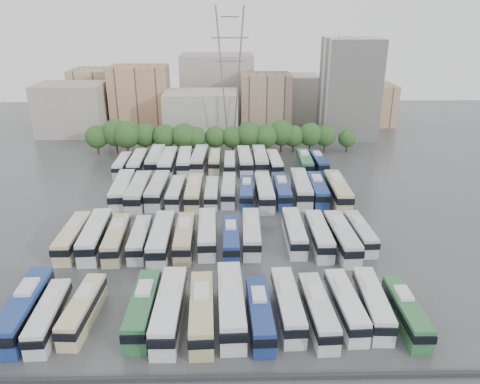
{
  "coord_description": "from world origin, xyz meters",
  "views": [
    {
      "loc": [
        1.87,
        -68.22,
        33.49
      ],
      "look_at": [
        3.52,
        8.52,
        3.0
      ],
      "focal_mm": 35.0,
      "sensor_mm": 36.0,
      "label": 1
    }
  ],
  "objects_px": {
    "bus_r3_s1": "(138,163)",
    "bus_r3_s3": "(168,162)",
    "bus_r0_s0": "(25,309)",
    "bus_r2_s3": "(158,190)",
    "bus_r3_s8": "(245,161)",
    "bus_r3_s5": "(199,159)",
    "bus_r1_s8": "(251,233)",
    "bus_r2_s10": "(282,191)",
    "bus_r2_s7": "(229,189)",
    "bus_r3_s9": "(260,160)",
    "bus_r0_s8": "(260,313)",
    "bus_r0_s13": "(406,311)",
    "electricity_pylon": "(230,71)",
    "bus_r2_s5": "(194,192)",
    "bus_r2_s6": "(212,193)",
    "bus_r3_s13": "(318,162)",
    "bus_r1_s11": "(319,235)",
    "bus_r1_s10": "(294,232)",
    "bus_r2_s9": "(264,191)",
    "bus_r3_s4": "(185,161)",
    "bus_r1_s5": "(185,237)",
    "bus_r3_s0": "(122,164)",
    "bus_r0_s11": "(345,305)",
    "bus_r3_s12": "(305,162)",
    "bus_r1_s0": "(73,237)",
    "bus_r1_s2": "(117,238)",
    "bus_r3_s2": "(156,160)",
    "bus_r3_s7": "(230,163)",
    "bus_r2_s4": "(176,192)",
    "bus_r1_s13": "(360,232)",
    "bus_r0_s2": "(83,309)",
    "bus_r1_s1": "(95,235)",
    "bus_r0_s12": "(373,303)",
    "bus_r1_s4": "(161,238)",
    "bus_r1_s12": "(342,237)",
    "bus_r2_s2": "(139,191)",
    "bus_r3_s10": "(274,163)",
    "bus_r3_s6": "(215,160)",
    "bus_r0_s6": "(202,311)",
    "bus_r0_s1": "(49,315)",
    "bus_r1_s3": "(140,238)"
  },
  "relations": [
    {
      "from": "bus_r1_s8",
      "to": "bus_r2_s10",
      "type": "xyz_separation_m",
      "value": [
        6.46,
        17.17,
        -0.02
      ]
    },
    {
      "from": "bus_r1_s1",
      "to": "bus_r1_s5",
      "type": "xyz_separation_m",
      "value": [
        13.27,
        -0.56,
        -0.16
      ]
    },
    {
      "from": "bus_r0_s6",
      "to": "bus_r2_s10",
      "type": "distance_m",
      "value": 38.87
    },
    {
      "from": "bus_r3_s0",
      "to": "bus_r2_s10",
      "type": "bearing_deg",
      "value": -27.2
    },
    {
      "from": "bus_r1_s2",
      "to": "bus_r3_s13",
      "type": "xyz_separation_m",
      "value": [
        36.2,
        35.96,
        -0.11
      ]
    },
    {
      "from": "bus_r0_s11",
      "to": "bus_r3_s9",
      "type": "xyz_separation_m",
      "value": [
        -6.51,
        53.6,
        0.3
      ]
    },
    {
      "from": "bus_r0_s11",
      "to": "bus_r1_s2",
      "type": "distance_m",
      "value": 34.4
    },
    {
      "from": "bus_r1_s5",
      "to": "bus_r3_s9",
      "type": "height_order",
      "value": "bus_r3_s9"
    },
    {
      "from": "bus_r1_s12",
      "to": "bus_r1_s13",
      "type": "distance_m",
      "value": 3.81
    },
    {
      "from": "electricity_pylon",
      "to": "bus_r3_s0",
      "type": "xyz_separation_m",
      "value": [
        -23.57,
        -21.35,
        -17.0
      ]
    },
    {
      "from": "bus_r0_s8",
      "to": "bus_r1_s11",
      "type": "xyz_separation_m",
      "value": [
        9.99,
        18.88,
        0.11
      ]
    },
    {
      "from": "bus_r2_s7",
      "to": "bus_r3_s3",
      "type": "height_order",
      "value": "bus_r3_s3"
    },
    {
      "from": "electricity_pylon",
      "to": "bus_r2_s4",
      "type": "relative_size",
      "value": 2.97
    },
    {
      "from": "bus_r2_s9",
      "to": "bus_r3_s4",
      "type": "bearing_deg",
      "value": 130.07
    },
    {
      "from": "bus_r3_s8",
      "to": "bus_r3_s12",
      "type": "bearing_deg",
      "value": -5.45
    },
    {
      "from": "bus_r2_s9",
      "to": "bus_r3_s8",
      "type": "relative_size",
      "value": 1.0
    },
    {
      "from": "bus_r3_s4",
      "to": "bus_r3_s6",
      "type": "height_order",
      "value": "bus_r3_s4"
    },
    {
      "from": "bus_r1_s1",
      "to": "bus_r3_s8",
      "type": "distance_m",
      "value": 42.48
    },
    {
      "from": "bus_r0_s11",
      "to": "bus_r1_s2",
      "type": "bearing_deg",
      "value": 147.61
    },
    {
      "from": "bus_r1_s1",
      "to": "bus_r1_s13",
      "type": "bearing_deg",
      "value": -1.76
    },
    {
      "from": "bus_r0_s8",
      "to": "bus_r0_s13",
      "type": "relative_size",
      "value": 1.04
    },
    {
      "from": "bus_r2_s3",
      "to": "bus_r0_s0",
      "type": "bearing_deg",
      "value": -103.21
    },
    {
      "from": "bus_r3_s3",
      "to": "bus_r1_s4",
      "type": "bearing_deg",
      "value": -84.86
    },
    {
      "from": "bus_r3_s1",
      "to": "bus_r3_s3",
      "type": "relative_size",
      "value": 0.93
    },
    {
      "from": "bus_r1_s0",
      "to": "bus_r2_s2",
      "type": "distance_m",
      "value": 18.74
    },
    {
      "from": "electricity_pylon",
      "to": "bus_r2_s5",
      "type": "xyz_separation_m",
      "value": [
        -6.86,
        -38.35,
        -16.77
      ]
    },
    {
      "from": "bus_r1_s10",
      "to": "bus_r1_s11",
      "type": "relative_size",
      "value": 1.0
    },
    {
      "from": "bus_r1_s8",
      "to": "bus_r2_s2",
      "type": "bearing_deg",
      "value": 141.1
    },
    {
      "from": "bus_r0_s2",
      "to": "bus_r1_s5",
      "type": "xyz_separation_m",
      "value": [
        9.93,
        17.34,
        0.13
      ]
    },
    {
      "from": "bus_r2_s10",
      "to": "bus_r3_s9",
      "type": "height_order",
      "value": "bus_r3_s9"
    },
    {
      "from": "bus_r2_s10",
      "to": "bus_r1_s4",
      "type": "bearing_deg",
      "value": -136.12
    },
    {
      "from": "bus_r2_s6",
      "to": "bus_r3_s13",
      "type": "bearing_deg",
      "value": 38.15
    },
    {
      "from": "bus_r1_s8",
      "to": "bus_r2_s5",
      "type": "xyz_separation_m",
      "value": [
        -9.8,
        16.8,
        0.05
      ]
    },
    {
      "from": "bus_r1_s13",
      "to": "bus_r0_s0",
      "type": "bearing_deg",
      "value": -159.14
    },
    {
      "from": "bus_r2_s2",
      "to": "bus_r3_s2",
      "type": "xyz_separation_m",
      "value": [
        0.33,
        18.94,
        -0.02
      ]
    },
    {
      "from": "bus_r0_s13",
      "to": "bus_r3_s5",
      "type": "distance_m",
      "value": 61.61
    },
    {
      "from": "bus_r3_s5",
      "to": "bus_r3_s10",
      "type": "xyz_separation_m",
      "value": [
        16.49,
        -2.01,
        -0.25
      ]
    },
    {
      "from": "bus_r1_s0",
      "to": "bus_r0_s13",
      "type": "bearing_deg",
      "value": -23.99
    },
    {
      "from": "electricity_pylon",
      "to": "bus_r2_s4",
      "type": "bearing_deg",
      "value": -104.9
    },
    {
      "from": "bus_r3_s3",
      "to": "bus_r3_s5",
      "type": "xyz_separation_m",
      "value": [
        6.69,
        2.03,
        -0.05
      ]
    },
    {
      "from": "bus_r3_s8",
      "to": "bus_r3_s9",
      "type": "distance_m",
      "value": 3.4
    },
    {
      "from": "bus_r3_s2",
      "to": "bus_r3_s7",
      "type": "relative_size",
      "value": 1.25
    },
    {
      "from": "bus_r1_s10",
      "to": "bus_r2_s3",
      "type": "distance_m",
      "value": 28.94
    },
    {
      "from": "bus_r0_s1",
      "to": "bus_r1_s3",
      "type": "xyz_separation_m",
      "value": [
        6.8,
        18.35,
        0.0
      ]
    },
    {
      "from": "bus_r1_s11",
      "to": "bus_r3_s12",
      "type": "relative_size",
      "value": 1.0
    },
    {
      "from": "bus_r1_s8",
      "to": "bus_r0_s12",
      "type": "bearing_deg",
      "value": -52.78
    },
    {
      "from": "bus_r0_s13",
      "to": "bus_r1_s8",
      "type": "relative_size",
      "value": 0.9
    },
    {
      "from": "bus_r1_s0",
      "to": "bus_r3_s13",
      "type": "xyz_separation_m",
      "value": [
        42.7,
        35.38,
        -0.16
      ]
    },
    {
      "from": "bus_r0_s0",
      "to": "bus_r2_s3",
      "type": "xyz_separation_m",
      "value": [
        9.73,
        36.48,
        0.01
      ]
    },
    {
      "from": "bus_r3_s8",
      "to": "bus_r3_s1",
      "type": "bearing_deg",
      "value": -179.63
    }
  ]
}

